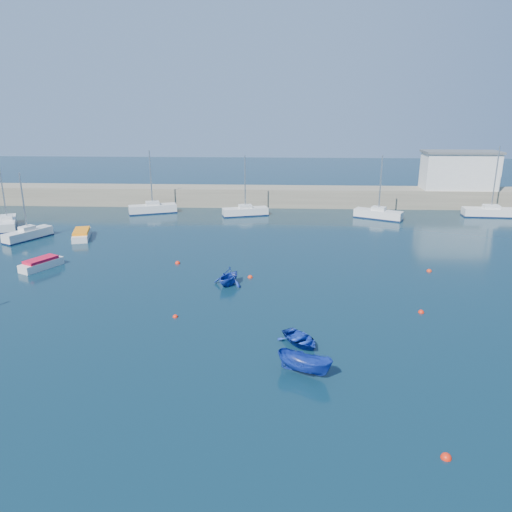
{
  "coord_description": "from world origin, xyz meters",
  "views": [
    {
      "loc": [
        4.73,
        -25.56,
        14.55
      ],
      "look_at": [
        2.79,
        15.91,
        1.6
      ],
      "focal_mm": 35.0,
      "sensor_mm": 36.0,
      "label": 1
    }
  ],
  "objects_px": {
    "sailboat_5": "(153,208)",
    "dinghy_right": "(305,364)",
    "sailboat_6": "(245,211)",
    "sailboat_3": "(28,234)",
    "dinghy_left": "(228,276)",
    "motorboat_1": "(41,264)",
    "sailboat_4": "(8,223)",
    "dinghy_center": "(300,339)",
    "sailboat_7": "(378,214)",
    "motorboat_2": "(82,234)",
    "sailboat_8": "(491,212)",
    "harbor_office": "(459,171)"
  },
  "relations": [
    {
      "from": "harbor_office",
      "to": "motorboat_2",
      "type": "xyz_separation_m",
      "value": [
        -47.03,
        -19.22,
        -4.65
      ]
    },
    {
      "from": "motorboat_2",
      "to": "sailboat_6",
      "type": "bearing_deg",
      "value": 20.09
    },
    {
      "from": "dinghy_right",
      "to": "sailboat_4",
      "type": "bearing_deg",
      "value": 73.14
    },
    {
      "from": "sailboat_7",
      "to": "motorboat_1",
      "type": "bearing_deg",
      "value": 149.69
    },
    {
      "from": "sailboat_4",
      "to": "sailboat_6",
      "type": "xyz_separation_m",
      "value": [
        28.01,
        7.88,
        -0.01
      ]
    },
    {
      "from": "sailboat_6",
      "to": "dinghy_right",
      "type": "xyz_separation_m",
      "value": [
        5.99,
        -39.93,
        0.06
      ]
    },
    {
      "from": "motorboat_1",
      "to": "dinghy_left",
      "type": "height_order",
      "value": "dinghy_left"
    },
    {
      "from": "sailboat_4",
      "to": "sailboat_6",
      "type": "distance_m",
      "value": 29.09
    },
    {
      "from": "sailboat_4",
      "to": "sailboat_6",
      "type": "bearing_deg",
      "value": -10.34
    },
    {
      "from": "sailboat_8",
      "to": "dinghy_right",
      "type": "relative_size",
      "value": 2.78
    },
    {
      "from": "sailboat_3",
      "to": "motorboat_1",
      "type": "distance_m",
      "value": 11.37
    },
    {
      "from": "motorboat_1",
      "to": "dinghy_right",
      "type": "height_order",
      "value": "dinghy_right"
    },
    {
      "from": "sailboat_4",
      "to": "dinghy_right",
      "type": "xyz_separation_m",
      "value": [
        33.99,
        -32.05,
        0.05
      ]
    },
    {
      "from": "sailboat_5",
      "to": "sailboat_6",
      "type": "relative_size",
      "value": 1.06
    },
    {
      "from": "sailboat_6",
      "to": "dinghy_right",
      "type": "bearing_deg",
      "value": 171.85
    },
    {
      "from": "sailboat_7",
      "to": "motorboat_2",
      "type": "height_order",
      "value": "sailboat_7"
    },
    {
      "from": "sailboat_7",
      "to": "dinghy_left",
      "type": "bearing_deg",
      "value": 173.51
    },
    {
      "from": "sailboat_8",
      "to": "motorboat_2",
      "type": "bearing_deg",
      "value": 107.98
    },
    {
      "from": "motorboat_1",
      "to": "sailboat_6",
      "type": "bearing_deg",
      "value": 81.11
    },
    {
      "from": "motorboat_2",
      "to": "dinghy_left",
      "type": "relative_size",
      "value": 1.71
    },
    {
      "from": "motorboat_2",
      "to": "sailboat_8",
      "type": "bearing_deg",
      "value": -0.24
    },
    {
      "from": "sailboat_6",
      "to": "sailboat_3",
      "type": "bearing_deg",
      "value": 102.74
    },
    {
      "from": "sailboat_4",
      "to": "motorboat_1",
      "type": "bearing_deg",
      "value": -79.37
    },
    {
      "from": "sailboat_7",
      "to": "sailboat_8",
      "type": "bearing_deg",
      "value": -55.14
    },
    {
      "from": "harbor_office",
      "to": "motorboat_2",
      "type": "height_order",
      "value": "harbor_office"
    },
    {
      "from": "sailboat_3",
      "to": "dinghy_right",
      "type": "relative_size",
      "value": 2.22
    },
    {
      "from": "sailboat_3",
      "to": "sailboat_4",
      "type": "height_order",
      "value": "sailboat_4"
    },
    {
      "from": "sailboat_8",
      "to": "dinghy_center",
      "type": "height_order",
      "value": "sailboat_8"
    },
    {
      "from": "sailboat_4",
      "to": "dinghy_center",
      "type": "height_order",
      "value": "sailboat_4"
    },
    {
      "from": "sailboat_5",
      "to": "sailboat_7",
      "type": "xyz_separation_m",
      "value": [
        29.87,
        -1.93,
        -0.02
      ]
    },
    {
      "from": "motorboat_2",
      "to": "sailboat_3",
      "type": "bearing_deg",
      "value": 172.28
    },
    {
      "from": "sailboat_7",
      "to": "sailboat_8",
      "type": "height_order",
      "value": "sailboat_8"
    },
    {
      "from": "sailboat_7",
      "to": "motorboat_1",
      "type": "relative_size",
      "value": 1.99
    },
    {
      "from": "sailboat_5",
      "to": "dinghy_right",
      "type": "height_order",
      "value": "sailboat_5"
    },
    {
      "from": "sailboat_3",
      "to": "dinghy_right",
      "type": "height_order",
      "value": "sailboat_3"
    },
    {
      "from": "sailboat_4",
      "to": "dinghy_center",
      "type": "xyz_separation_m",
      "value": [
        33.9,
        -28.45,
        -0.27
      ]
    },
    {
      "from": "sailboat_6",
      "to": "motorboat_2",
      "type": "relative_size",
      "value": 1.62
    },
    {
      "from": "sailboat_4",
      "to": "dinghy_center",
      "type": "relative_size",
      "value": 2.75
    },
    {
      "from": "dinghy_center",
      "to": "harbor_office",
      "type": "bearing_deg",
      "value": 27.43
    },
    {
      "from": "sailboat_7",
      "to": "dinghy_right",
      "type": "bearing_deg",
      "value": -168.72
    },
    {
      "from": "sailboat_3",
      "to": "dinghy_left",
      "type": "xyz_separation_m",
      "value": [
        23.39,
        -13.13,
        0.16
      ]
    },
    {
      "from": "motorboat_2",
      "to": "motorboat_1",
      "type": "bearing_deg",
      "value": -103.43
    },
    {
      "from": "sailboat_4",
      "to": "dinghy_right",
      "type": "distance_m",
      "value": 46.72
    },
    {
      "from": "harbor_office",
      "to": "sailboat_3",
      "type": "xyz_separation_m",
      "value": [
        -52.72,
        -19.96,
        -4.51
      ]
    },
    {
      "from": "dinghy_left",
      "to": "motorboat_1",
      "type": "bearing_deg",
      "value": -166.36
    },
    {
      "from": "harbor_office",
      "to": "sailboat_3",
      "type": "distance_m",
      "value": 56.55
    },
    {
      "from": "motorboat_2",
      "to": "dinghy_right",
      "type": "bearing_deg",
      "value": -65.06
    },
    {
      "from": "sailboat_7",
      "to": "dinghy_right",
      "type": "relative_size",
      "value": 2.47
    },
    {
      "from": "dinghy_center",
      "to": "sailboat_7",
      "type": "bearing_deg",
      "value": 38.4
    },
    {
      "from": "sailboat_4",
      "to": "dinghy_right",
      "type": "bearing_deg",
      "value": -69.37
    }
  ]
}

